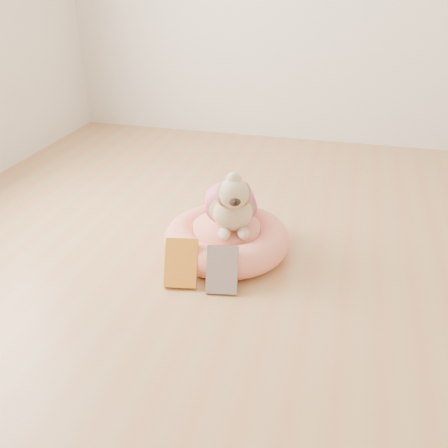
% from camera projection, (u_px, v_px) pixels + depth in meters
% --- Properties ---
extents(floor, '(4.50, 4.50, 0.00)m').
position_uv_depth(floor, '(271.00, 311.00, 1.99)').
color(floor, '#BE814F').
rests_on(floor, ground).
extents(pet_bed, '(0.59, 0.59, 0.15)m').
position_uv_depth(pet_bed, '(227.00, 239.00, 2.36)').
color(pet_bed, '#FA7362').
rests_on(pet_bed, floor).
extents(dog, '(0.41, 0.49, 0.31)m').
position_uv_depth(dog, '(231.00, 193.00, 2.26)').
color(dog, brown).
rests_on(dog, pet_bed).
extents(book_yellow, '(0.16, 0.16, 0.19)m').
position_uv_depth(book_yellow, '(181.00, 263.00, 2.13)').
color(book_yellow, gold).
rests_on(book_yellow, floor).
extents(book_white, '(0.15, 0.14, 0.18)m').
position_uv_depth(book_white, '(222.00, 270.00, 2.09)').
color(book_white, silver).
rests_on(book_white, floor).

